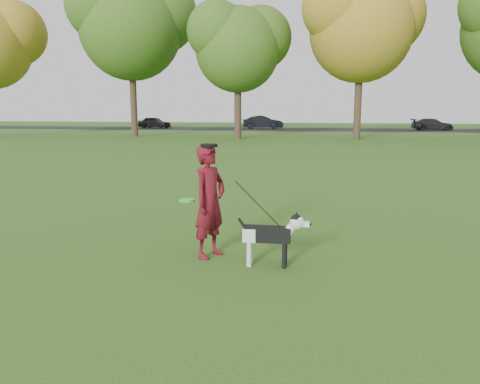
% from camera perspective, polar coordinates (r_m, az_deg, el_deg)
% --- Properties ---
extents(ground, '(120.00, 120.00, 0.00)m').
position_cam_1_polar(ground, '(6.70, -1.94, -8.29)').
color(ground, '#285116').
rests_on(ground, ground).
extents(road, '(120.00, 7.00, 0.02)m').
position_cam_1_polar(road, '(46.29, 7.63, 7.58)').
color(road, black).
rests_on(road, ground).
extents(man, '(0.61, 0.70, 1.62)m').
position_cam_1_polar(man, '(6.67, -3.71, -1.16)').
color(man, '#550C15').
rests_on(man, ground).
extents(dog, '(1.00, 0.20, 0.76)m').
position_cam_1_polar(dog, '(6.34, 4.03, -5.02)').
color(dog, black).
rests_on(dog, ground).
extents(car_left, '(3.63, 2.17, 1.16)m').
position_cam_1_polar(car_left, '(49.03, -10.39, 8.34)').
color(car_left, black).
rests_on(car_left, road).
extents(car_mid, '(4.15, 1.99, 1.31)m').
position_cam_1_polar(car_mid, '(46.53, 2.79, 8.49)').
color(car_mid, black).
rests_on(car_mid, road).
extents(car_right, '(3.82, 1.75, 1.08)m').
position_cam_1_polar(car_right, '(47.49, 22.40, 7.63)').
color(car_right, '#252228').
rests_on(car_right, road).
extents(man_held_items, '(1.50, 0.40, 1.12)m').
position_cam_1_polar(man_held_items, '(6.39, 2.07, -1.45)').
color(man_held_items, '#1EF13E').
rests_on(man_held_items, ground).
extents(tree_row, '(51.74, 8.86, 12.01)m').
position_cam_1_polar(tree_row, '(32.83, 4.60, 19.51)').
color(tree_row, '#38281C').
rests_on(tree_row, ground).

